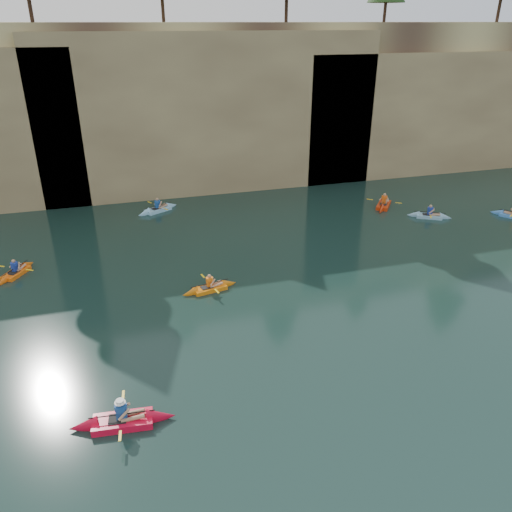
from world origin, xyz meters
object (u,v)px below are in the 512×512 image
object	(u,v)px
main_kayaker	(123,421)
kayaker_ltblue_near	(429,216)
kayaker_red_far	(384,205)
kayaker_orange	(210,288)

from	to	relation	value
main_kayaker	kayaker_ltblue_near	size ratio (longest dim) A/B	1.22
kayaker_ltblue_near	kayaker_red_far	world-z (taller)	kayaker_red_far
kayaker_red_far	kayaker_ltblue_near	bearing A→B (deg)	-108.87
kayaker_ltblue_near	main_kayaker	bearing A→B (deg)	-116.58
kayaker_red_far	kayaker_orange	bearing A→B (deg)	158.90
main_kayaker	kayaker_red_far	size ratio (longest dim) A/B	1.12
kayaker_orange	kayaker_red_far	xyz separation A→B (m)	(13.84, 8.18, 0.02)
main_kayaker	kayaker_orange	size ratio (longest dim) A/B	1.19
main_kayaker	kayaker_red_far	distance (m)	24.25
kayaker_ltblue_near	kayaker_red_far	bearing A→B (deg)	152.76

